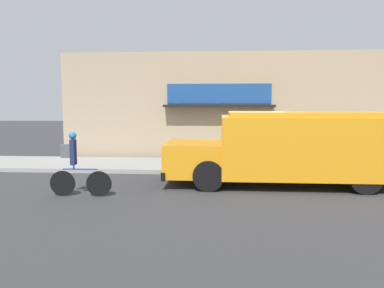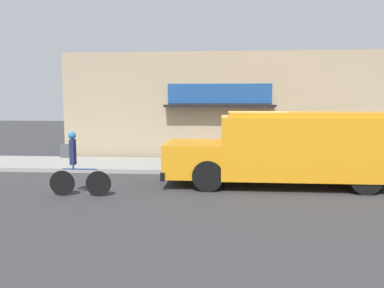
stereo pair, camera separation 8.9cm
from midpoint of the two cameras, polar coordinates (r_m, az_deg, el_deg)
name	(u,v)px [view 2 (the right image)]	position (r m, az deg, el deg)	size (l,w,h in m)	color
ground_plane	(246,176)	(13.03, 8.38, -4.79)	(70.00, 70.00, 0.00)	#38383A
sidewalk	(243,166)	(14.45, 8.01, -3.37)	(28.00, 2.91, 0.15)	#999993
storefront	(241,107)	(16.02, 7.64, 5.67)	(15.51, 0.81, 4.62)	tan
school_bus	(293,147)	(11.63, 15.36, -0.47)	(6.99, 2.72, 2.22)	orange
cyclist	(75,166)	(10.48, -17.13, -3.22)	(1.68, 0.20, 1.74)	black
trash_bin	(229,154)	(14.46, 5.86, -1.53)	(0.50, 0.50, 0.75)	#2D5138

